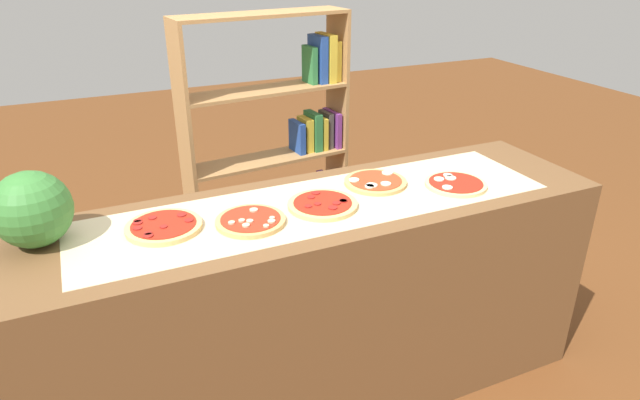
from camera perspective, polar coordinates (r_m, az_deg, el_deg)
name	(u,v)px	position (r m, az deg, el deg)	size (l,w,h in m)	color
ground_plane	(320,387)	(2.72, 0.00, -18.59)	(12.00, 12.00, 0.00)	brown
counter	(320,304)	(2.42, 0.00, -10.53)	(2.33, 0.63, 0.94)	brown
parchment_paper	(320,204)	(2.18, 0.00, -0.45)	(1.87, 0.48, 0.00)	beige
pizza_pepperoni_0	(164,226)	(2.07, -15.67, -2.61)	(0.27, 0.27, 0.02)	#DBB26B
pizza_mushroom_1	(251,221)	(2.05, -7.09, -2.11)	(0.25, 0.25, 0.03)	tan
pizza_pepperoni_2	(323,204)	(2.15, 0.28, -0.46)	(0.27, 0.27, 0.02)	#DBB26B
pizza_mozzarella_3	(375,182)	(2.37, 5.67, 1.86)	(0.26, 0.26, 0.02)	tan
pizza_mozzarella_4	(455,184)	(2.41, 13.66, 1.61)	(0.26, 0.26, 0.02)	#E5C17F
watermelon	(32,209)	(2.08, -27.34, -0.86)	(0.26, 0.26, 0.26)	#387A33
bookshelf	(288,162)	(3.17, -3.26, 3.90)	(0.94, 0.31, 1.55)	#A87A47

